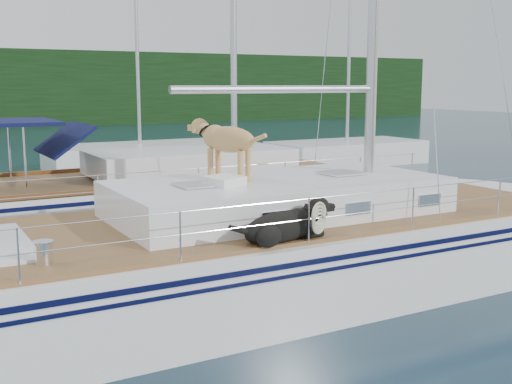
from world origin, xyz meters
TOP-DOWN VIEW (x-y plane):
  - ground at (0.00, 0.00)m, footprint 120.00×120.00m
  - main_sailboat at (0.09, -0.00)m, footprint 12.00×3.85m
  - neighbor_sailboat at (0.69, 5.78)m, footprint 11.00×3.50m
  - bg_boat_center at (4.00, 16.00)m, footprint 7.20×3.00m
  - bg_boat_east at (12.00, 13.00)m, footprint 6.40×3.00m

SIDE VIEW (x-z plane):
  - ground at x=0.00m, z-range 0.00..0.00m
  - bg_boat_center at x=4.00m, z-range -5.37..6.28m
  - bg_boat_east at x=12.00m, z-range -5.37..6.28m
  - neighbor_sailboat at x=0.69m, z-range -6.02..7.28m
  - main_sailboat at x=0.09m, z-range -6.33..7.68m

